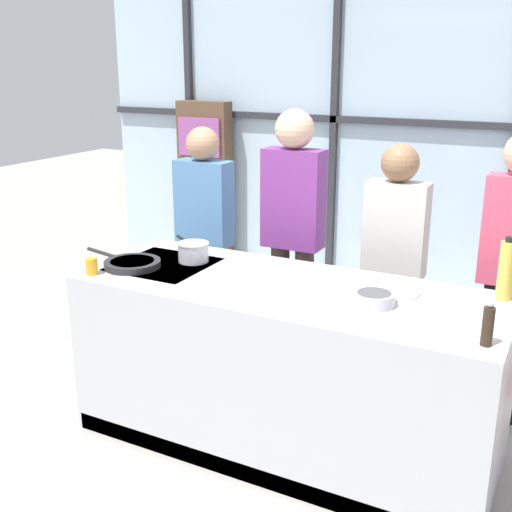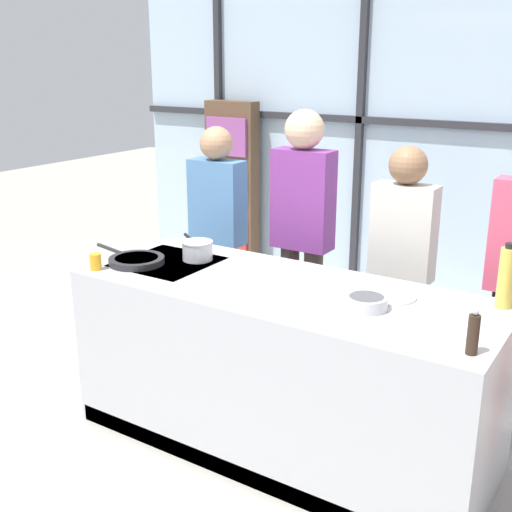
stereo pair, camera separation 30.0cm
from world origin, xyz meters
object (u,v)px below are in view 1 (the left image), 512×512
mixing_bowl (374,298)px  juice_glass_near (92,266)px  spectator_center_left (293,224)px  spectator_center_right (394,255)px  pepper_grinder (488,325)px  spectator_far_left (205,226)px  oil_bottle (506,270)px  white_plate (392,291)px  saucepan (193,251)px  frying_pan (131,263)px

mixing_bowl → juice_glass_near: size_ratio=2.18×
spectator_center_left → mixing_bowl: 1.20m
spectator_center_right → pepper_grinder: spectator_center_right is taller
spectator_center_right → spectator_far_left: bearing=0.0°
spectator_center_right → oil_bottle: size_ratio=5.02×
spectator_center_left → mixing_bowl: bearing=133.5°
spectator_far_left → pepper_grinder: bearing=152.0°
spectator_center_right → white_plate: size_ratio=5.87×
pepper_grinder → white_plate: bearing=140.5°
spectator_far_left → oil_bottle: bearing=166.3°
white_plate → mixing_bowl: mixing_bowl is taller
spectator_center_left → juice_glass_near: spectator_center_left is taller
saucepan → white_plate: saucepan is taller
spectator_center_right → pepper_grinder: 1.30m
saucepan → juice_glass_near: (-0.36, -0.46, -0.01)m
frying_pan → pepper_grinder: (1.95, -0.16, 0.07)m
spectator_far_left → spectator_center_left: bearing=-180.0°
spectator_far_left → juice_glass_near: bearing=89.4°
pepper_grinder → oil_bottle: bearing=91.0°
oil_bottle → white_plate: bearing=-161.8°
juice_glass_near → saucepan: bearing=51.6°
frying_pan → juice_glass_near: size_ratio=6.11×
spectator_center_right → spectator_center_left: bearing=0.0°
frying_pan → white_plate: bearing=10.7°
pepper_grinder → juice_glass_near: pepper_grinder is taller
spectator_center_right → mixing_bowl: spectator_center_right is taller
saucepan → oil_bottle: bearing=6.4°
spectator_center_right → juice_glass_near: (-1.36, -1.14, 0.05)m
spectator_far_left → white_plate: size_ratio=5.99×
white_plate → pepper_grinder: bearing=-39.5°
white_plate → pepper_grinder: (0.52, -0.43, 0.08)m
saucepan → pepper_grinder: size_ratio=1.54×
saucepan → pepper_grinder: pepper_grinder is taller
juice_glass_near → white_plate: bearing=17.3°
frying_pan → oil_bottle: (1.94, 0.44, 0.13)m
pepper_grinder → spectator_center_right: bearing=122.6°
spectator_far_left → white_plate: 1.66m
frying_pan → mixing_bowl: 1.40m
spectator_center_right → juice_glass_near: bearing=40.0°
spectator_center_right → pepper_grinder: (0.70, -1.09, 0.09)m
spectator_far_left → white_plate: bearing=156.6°
spectator_far_left → spectator_center_right: spectator_far_left is taller
oil_bottle → pepper_grinder: oil_bottle is taller
white_plate → pepper_grinder: pepper_grinder is taller
oil_bottle → spectator_center_right: bearing=144.2°
saucepan → juice_glass_near: saucepan is taller
oil_bottle → juice_glass_near: oil_bottle is taller
spectator_far_left → mixing_bowl: spectator_far_left is taller
pepper_grinder → spectator_center_left: bearing=141.5°
mixing_bowl → oil_bottle: bearing=34.5°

